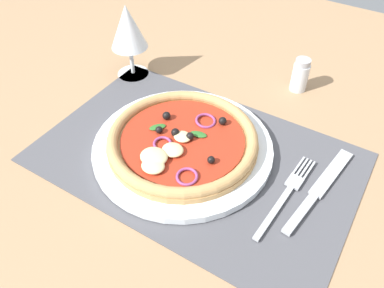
# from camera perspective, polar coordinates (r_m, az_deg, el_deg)

# --- Properties ---
(ground_plane) EXTENTS (1.90, 1.40, 0.02)m
(ground_plane) POSITION_cam_1_polar(r_m,az_deg,el_deg) (0.65, 0.58, -2.73)
(ground_plane) COLOR #9E7A56
(placemat) EXTENTS (0.50, 0.33, 0.00)m
(placemat) POSITION_cam_1_polar(r_m,az_deg,el_deg) (0.64, 0.59, -1.87)
(placemat) COLOR #4C4C51
(placemat) RESTS_ON ground_plane
(plate) EXTENTS (0.29, 0.29, 0.01)m
(plate) POSITION_cam_1_polar(r_m,az_deg,el_deg) (0.64, -1.56, -0.69)
(plate) COLOR white
(plate) RESTS_ON placemat
(pizza) EXTENTS (0.24, 0.24, 0.03)m
(pizza) POSITION_cam_1_polar(r_m,az_deg,el_deg) (0.63, -1.65, 0.37)
(pizza) COLOR tan
(pizza) RESTS_ON plate
(fork) EXTENTS (0.03, 0.18, 0.00)m
(fork) POSITION_cam_1_polar(r_m,az_deg,el_deg) (0.60, 13.82, -6.78)
(fork) COLOR #B2B5BA
(fork) RESTS_ON placemat
(knife) EXTENTS (0.04, 0.20, 0.01)m
(knife) POSITION_cam_1_polar(r_m,az_deg,el_deg) (0.62, 18.17, -6.14)
(knife) COLOR #B2B5BA
(knife) RESTS_ON placemat
(wine_glass) EXTENTS (0.07, 0.07, 0.15)m
(wine_glass) POSITION_cam_1_polar(r_m,az_deg,el_deg) (0.78, -9.35, 16.27)
(wine_glass) COLOR silver
(wine_glass) RESTS_ON ground_plane
(pepper_shaker) EXTENTS (0.03, 0.03, 0.07)m
(pepper_shaker) POSITION_cam_1_polar(r_m,az_deg,el_deg) (0.79, 15.52, 9.67)
(pepper_shaker) COLOR silver
(pepper_shaker) RESTS_ON ground_plane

